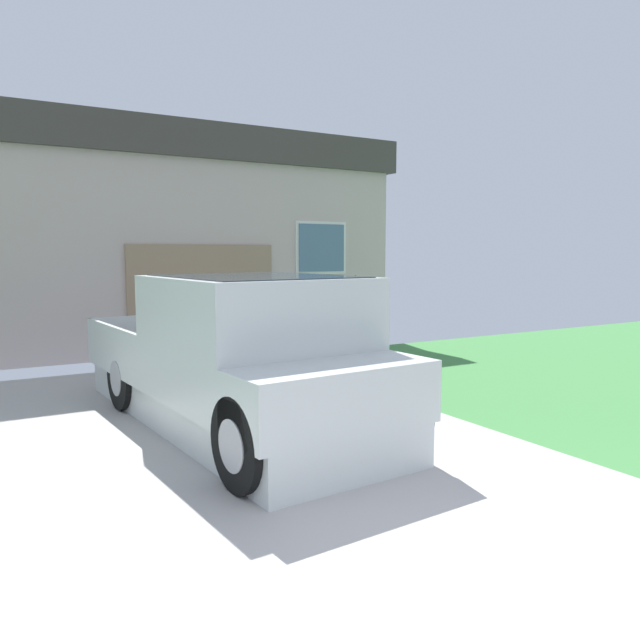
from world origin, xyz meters
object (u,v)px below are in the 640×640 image
(house_with_garage, at_px, (142,240))
(person_with_hat, at_px, (355,335))
(handbag, at_px, (372,402))
(pickup_truck, at_px, (246,361))

(house_with_garage, bearing_deg, person_with_hat, -85.45)
(person_with_hat, height_order, house_with_garage, house_with_garage)
(handbag, bearing_deg, pickup_truck, 179.24)
(pickup_truck, distance_m, person_with_hat, 1.62)
(pickup_truck, height_order, person_with_hat, pickup_truck)
(handbag, bearing_deg, house_with_garage, 94.86)
(person_with_hat, xyz_separation_m, handbag, (0.07, -0.29, -0.80))
(person_with_hat, height_order, handbag, person_with_hat)
(pickup_truck, bearing_deg, person_with_hat, -174.34)
(person_with_hat, relative_size, handbag, 4.23)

